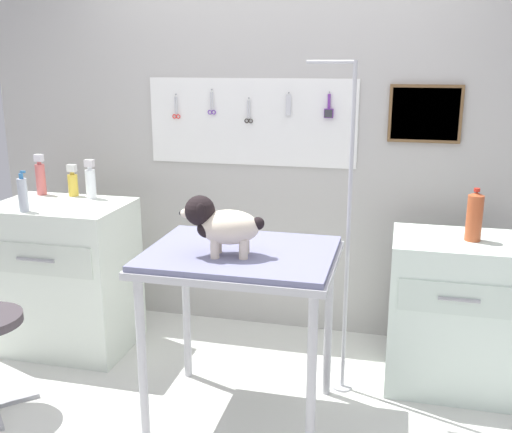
{
  "coord_description": "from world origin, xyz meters",
  "views": [
    {
      "loc": [
        0.77,
        -2.46,
        1.78
      ],
      "look_at": [
        0.13,
        0.15,
        1.07
      ],
      "focal_mm": 41.48,
      "sensor_mm": 36.0,
      "label": 1
    }
  ],
  "objects_px": {
    "dog": "(221,224)",
    "cabinet_right": "(452,313)",
    "counter_left": "(66,276)",
    "grooming_arm": "(346,245)",
    "grooming_table": "(241,268)",
    "soda_bottle": "(474,216)",
    "spray_bottle_tall": "(41,177)"
  },
  "relations": [
    {
      "from": "grooming_table",
      "to": "soda_bottle",
      "type": "bearing_deg",
      "value": 26.97
    },
    {
      "from": "grooming_arm",
      "to": "soda_bottle",
      "type": "relative_size",
      "value": 6.29
    },
    {
      "from": "dog",
      "to": "spray_bottle_tall",
      "type": "distance_m",
      "value": 1.66
    },
    {
      "from": "dog",
      "to": "cabinet_right",
      "type": "relative_size",
      "value": 0.46
    },
    {
      "from": "grooming_table",
      "to": "dog",
      "type": "bearing_deg",
      "value": -125.87
    },
    {
      "from": "dog",
      "to": "grooming_arm",
      "type": "bearing_deg",
      "value": 41.22
    },
    {
      "from": "counter_left",
      "to": "cabinet_right",
      "type": "height_order",
      "value": "counter_left"
    },
    {
      "from": "grooming_arm",
      "to": "counter_left",
      "type": "xyz_separation_m",
      "value": [
        -1.75,
        0.11,
        -0.37
      ]
    },
    {
      "from": "grooming_table",
      "to": "counter_left",
      "type": "relative_size",
      "value": 0.99
    },
    {
      "from": "dog",
      "to": "cabinet_right",
      "type": "xyz_separation_m",
      "value": [
        1.12,
        0.67,
        -0.62
      ]
    },
    {
      "from": "counter_left",
      "to": "dog",
      "type": "bearing_deg",
      "value": -25.84
    },
    {
      "from": "dog",
      "to": "grooming_table",
      "type": "bearing_deg",
      "value": 54.13
    },
    {
      "from": "soda_bottle",
      "to": "cabinet_right",
      "type": "bearing_deg",
      "value": 171.46
    },
    {
      "from": "cabinet_right",
      "to": "spray_bottle_tall",
      "type": "distance_m",
      "value": 2.65
    },
    {
      "from": "grooming_arm",
      "to": "soda_bottle",
      "type": "xyz_separation_m",
      "value": [
        0.65,
        0.19,
        0.15
      ]
    },
    {
      "from": "dog",
      "to": "counter_left",
      "type": "height_order",
      "value": "dog"
    },
    {
      "from": "cabinet_right",
      "to": "counter_left",
      "type": "bearing_deg",
      "value": -177.77
    },
    {
      "from": "cabinet_right",
      "to": "grooming_table",
      "type": "bearing_deg",
      "value": -151.13
    },
    {
      "from": "counter_left",
      "to": "soda_bottle",
      "type": "height_order",
      "value": "soda_bottle"
    },
    {
      "from": "cabinet_right",
      "to": "dog",
      "type": "bearing_deg",
      "value": -148.95
    },
    {
      "from": "grooming_table",
      "to": "cabinet_right",
      "type": "height_order",
      "value": "grooming_table"
    },
    {
      "from": "counter_left",
      "to": "spray_bottle_tall",
      "type": "distance_m",
      "value": 0.67
    },
    {
      "from": "grooming_table",
      "to": "spray_bottle_tall",
      "type": "height_order",
      "value": "spray_bottle_tall"
    },
    {
      "from": "counter_left",
      "to": "cabinet_right",
      "type": "relative_size",
      "value": 1.09
    },
    {
      "from": "dog",
      "to": "counter_left",
      "type": "distance_m",
      "value": 1.46
    },
    {
      "from": "grooming_table",
      "to": "cabinet_right",
      "type": "relative_size",
      "value": 1.08
    },
    {
      "from": "spray_bottle_tall",
      "to": "soda_bottle",
      "type": "height_order",
      "value": "spray_bottle_tall"
    },
    {
      "from": "counter_left",
      "to": "grooming_arm",
      "type": "bearing_deg",
      "value": -3.57
    },
    {
      "from": "soda_bottle",
      "to": "dog",
      "type": "bearing_deg",
      "value": -150.79
    },
    {
      "from": "grooming_arm",
      "to": "cabinet_right",
      "type": "relative_size",
      "value": 2.09
    },
    {
      "from": "grooming_arm",
      "to": "dog",
      "type": "relative_size",
      "value": 4.53
    },
    {
      "from": "soda_bottle",
      "to": "spray_bottle_tall",
      "type": "bearing_deg",
      "value": 177.26
    }
  ]
}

